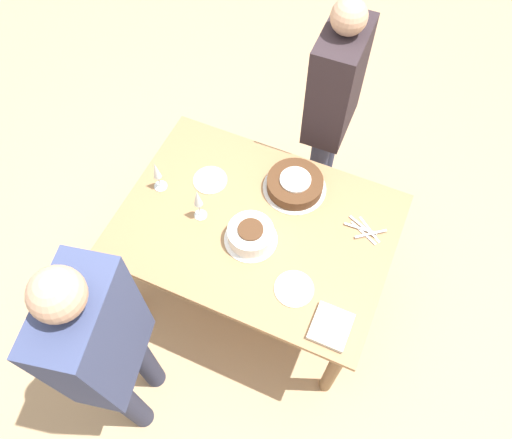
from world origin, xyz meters
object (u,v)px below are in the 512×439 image
object	(u,v)px
cake_center_white	(251,235)
person_cutting	(333,101)
wine_glass_near	(157,172)
person_watching	(105,347)
cake_front_chocolate	(295,184)
wine_glass_far	(198,200)

from	to	relation	value
cake_center_white	person_cutting	world-z (taller)	person_cutting
cake_center_white	wine_glass_near	size ratio (longest dim) A/B	1.33
person_cutting	person_watching	world-z (taller)	person_watching
wine_glass_near	cake_front_chocolate	bearing A→B (deg)	-157.28
wine_glass_far	person_cutting	bearing A→B (deg)	-115.20
cake_center_white	cake_front_chocolate	size ratio (longest dim) A/B	0.80
cake_center_white	wine_glass_far	distance (m)	0.31
wine_glass_far	person_watching	size ratio (longest dim) A/B	0.13
wine_glass_near	person_watching	xyz separation A→B (m)	(-0.29, 0.89, 0.10)
wine_glass_near	person_watching	bearing A→B (deg)	108.03
person_cutting	person_watching	xyz separation A→B (m)	(0.39, 1.67, 0.04)
person_watching	cake_center_white	bearing A→B (deg)	-31.29
cake_front_chocolate	person_cutting	bearing A→B (deg)	-92.16
wine_glass_near	person_cutting	distance (m)	1.03
cake_front_chocolate	wine_glass_far	bearing A→B (deg)	42.62
cake_front_chocolate	wine_glass_near	distance (m)	0.72
cake_center_white	cake_front_chocolate	distance (m)	0.39
cake_front_chocolate	person_cutting	distance (m)	0.52
wine_glass_far	cake_center_white	bearing A→B (deg)	175.23
wine_glass_far	person_cutting	xyz separation A→B (m)	(-0.40, -0.85, 0.04)
cake_front_chocolate	wine_glass_near	world-z (taller)	wine_glass_near
cake_center_white	person_cutting	xyz separation A→B (m)	(-0.11, -0.87, 0.14)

